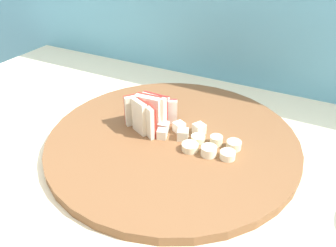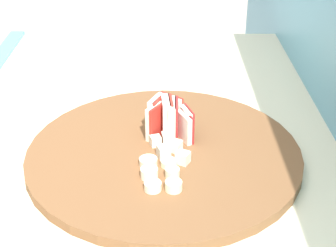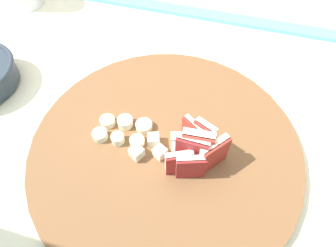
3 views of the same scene
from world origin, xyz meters
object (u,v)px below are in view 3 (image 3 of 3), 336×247
apple_dice_pile (159,147)px  banana_slice_rows (122,130)px  apple_wedge_fan (197,150)px  cutting_board (165,148)px

apple_dice_pile → banana_slice_rows: apple_dice_pile is taller
apple_wedge_fan → cutting_board: bearing=-11.4°
apple_wedge_fan → banana_slice_rows: 0.14m
cutting_board → apple_dice_pile: bearing=50.7°
apple_wedge_fan → apple_dice_pile: (0.06, -0.00, -0.02)m
cutting_board → apple_dice_pile: (0.01, 0.01, 0.02)m
apple_dice_pile → banana_slice_rows: bearing=-13.0°
apple_wedge_fan → apple_dice_pile: bearing=-0.9°
apple_dice_pile → cutting_board: bearing=-129.3°
banana_slice_rows → apple_wedge_fan: bearing=172.5°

